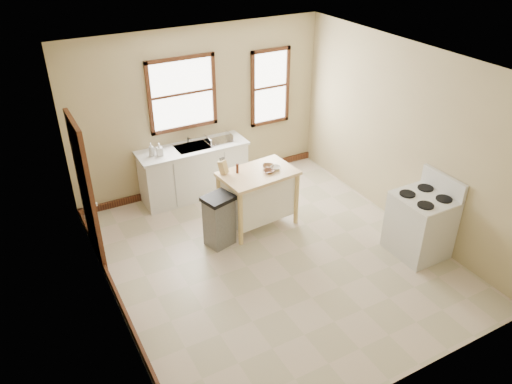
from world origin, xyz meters
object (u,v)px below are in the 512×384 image
Objects in this scene: bowl_b at (268,166)px; bowl_c at (276,168)px; kitchen_island at (258,199)px; trash_bin at (219,221)px; soap_bottle_b at (159,149)px; dish_rack at (219,139)px; bowl_a at (269,171)px; gas_stove at (421,217)px; pepper_grinder at (237,168)px; soap_bottle_a at (151,149)px; knife_block at (223,168)px.

bowl_c is (0.07, -0.11, 0.00)m from bowl_b.
kitchen_island is at bearing -164.33° from bowl_b.
bowl_b is at bearing -0.60° from trash_bin.
trash_bin is at bearing -71.77° from soap_bottle_b.
dish_rack reaches higher than bowl_c.
soap_bottle_b is 1.06m from dish_rack.
kitchen_island is at bearing 169.70° from bowl_c.
soap_bottle_b reaches higher than bowl_c.
bowl_b is (0.07, 0.15, 0.00)m from bowl_a.
pepper_grinder is at bearing 136.24° from gas_stove.
trash_bin is at bearing -172.12° from bowl_c.
bowl_c is at bearing 14.86° from bowl_a.
bowl_b is 1.10× the size of bowl_c.
gas_stove is (2.89, -3.07, -0.43)m from soap_bottle_a.
trash_bin is (-0.48, -0.32, -0.59)m from pepper_grinder.
kitchen_island is at bearing -31.69° from soap_bottle_a.
kitchen_island is (0.04, -1.31, -0.51)m from dish_rack.
bowl_b is (0.69, -0.16, -0.08)m from knife_block.
knife_block is 0.71m from bowl_b.
soap_bottle_a is 0.19× the size of gas_stove.
bowl_b is at bearing -42.26° from knife_block.
gas_stove reaches higher than knife_block.
trash_bin is (-0.76, -0.19, -0.06)m from kitchen_island.
dish_rack reaches higher than kitchen_island.
pepper_grinder is (-0.28, 0.13, 0.54)m from kitchen_island.
soap_bottle_b is 4.13m from gas_stove.
bowl_a is at bearing -42.58° from soap_bottle_b.
soap_bottle_a reaches higher than pepper_grinder.
kitchen_island is (1.22, -1.32, -0.57)m from soap_bottle_a.
pepper_grinder is at bearing 172.01° from bowl_b.
soap_bottle_a is 0.27× the size of trash_bin.
bowl_a is 1.05m from trash_bin.
bowl_a is at bearing -165.14° from bowl_c.
pepper_grinder is at bearing 18.84° from trash_bin.
soap_bottle_b is 1.78m from kitchen_island.
bowl_a is 2.29m from gas_stove.
kitchen_island is at bearing -53.68° from knife_block.
soap_bottle_b is at bearing 125.60° from kitchen_island.
dish_rack is 0.36× the size of gas_stove.
soap_bottle_b reaches higher than bowl_b.
bowl_b is 2.35m from gas_stove.
trash_bin is at bearing -154.23° from knife_block.
dish_rack is (1.05, 0.03, -0.05)m from soap_bottle_b.
dish_rack is 1.39m from bowl_c.
kitchen_island is 6.62× the size of bowl_b.
bowl_b is at bearing 129.06° from gas_stove.
bowl_a is (1.36, -1.41, -0.09)m from soap_bottle_a.
soap_bottle_a is 1.33m from knife_block.
gas_stove is at bearing -50.94° from bowl_b.
pepper_grinder is 0.50m from bowl_b.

